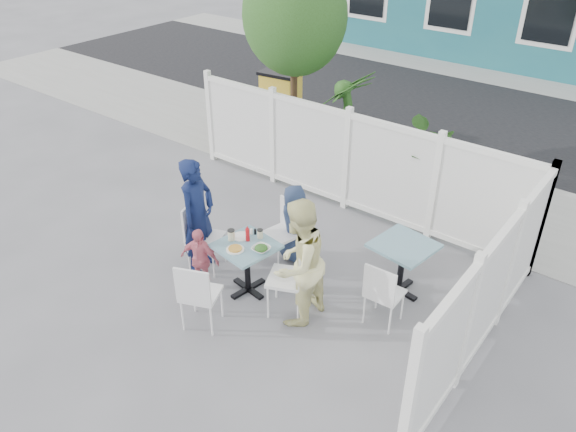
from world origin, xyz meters
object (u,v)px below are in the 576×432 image
Objects in this scene: chair_left at (199,231)px; woman at (298,263)px; man at (198,216)px; toddler at (200,260)px; utility_cabinet at (281,106)px; chair_back at (284,227)px; chair_near at (197,292)px; spare_table at (403,255)px; chair_right at (294,273)px; main_table at (247,255)px; boy at (294,223)px.

woman reaches higher than chair_left.
man reaches higher than toddler.
utility_cabinet is 0.80× the size of man.
chair_back is 0.56× the size of man.
chair_near is (2.73, -5.00, -0.11)m from utility_cabinet.
chair_back is (-1.59, -0.34, -0.04)m from spare_table.
woman reaches higher than chair_near.
chair_right is 1.09m from chair_back.
man reaches higher than utility_cabinet.
man is (-0.83, 0.01, 0.26)m from main_table.
woman is (1.64, -0.03, -0.00)m from man.
chair_left is 1.07× the size of chair_back.
woman is at bearing -56.55° from utility_cabinet.
chair_back is at bearing -58.06° from utility_cabinet.
utility_cabinet is 5.34m from chair_right.
boy reaches higher than spare_table.
chair_near is at bearing -43.44° from woman.
chair_right is 1.55m from man.
utility_cabinet is 4.95m from main_table.
chair_near is 0.74m from toddler.
woman is 1.39m from toddler.
utility_cabinet reaches higher than chair_right.
spare_table is 1.41m from woman.
chair_back is 0.15m from boy.
chair_back is (-0.05, 0.82, -0.02)m from main_table.
chair_near is 0.57× the size of woman.
woman is at bearing -3.69° from toddler.
utility_cabinet is at bearing 123.28° from main_table.
chair_back is at bearing 115.38° from chair_left.
spare_table is 0.49× the size of man.
chair_back is 1.24m from toddler.
chair_near reaches higher than main_table.
chair_near is (0.02, -0.87, -0.01)m from main_table.
chair_right is (-0.84, -1.12, 0.02)m from spare_table.
chair_back is 1.69m from chair_near.
chair_left reaches higher than spare_table.
utility_cabinet is 1.40× the size of chair_near.
chair_right is 1.09× the size of chair_near.
man is 1.78× the size of toddler.
man is (-0.85, 0.87, 0.27)m from chair_near.
toddler is at bearing 110.99° from chair_near.
chair_back is at bearing 69.41° from chair_near.
man is at bearing 111.41° from chair_near.
boy is 1.25× the size of toddler.
boy is at bearing -114.87° from chair_back.
woman is (1.65, -0.04, 0.24)m from chair_left.
main_table is 0.84m from chair_left.
toddler is at bearing -70.45° from utility_cabinet.
boy is (0.04, 0.93, 0.02)m from main_table.
main_table is at bearing 100.53° from boy.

